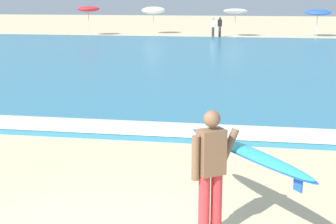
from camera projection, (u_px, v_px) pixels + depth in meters
sea at (216, 61)px, 24.42m from camera, size 120.00×28.00×0.14m
surf_foam at (171, 129)px, 11.54m from camera, size 120.00×1.25×0.01m
surfer_with_board at (229, 160)px, 6.58m from camera, size 1.90×2.47×1.73m
beach_umbrella_0 at (88, 9)px, 40.89m from camera, size 1.84×1.85×2.39m
beach_umbrella_1 at (153, 10)px, 42.66m from camera, size 2.02×2.05×2.36m
beach_umbrella_2 at (236, 11)px, 39.62m from camera, size 1.93×1.95×2.26m
beach_umbrella_3 at (318, 12)px, 39.49m from camera, size 2.06×2.09×2.22m
beachgoer_near_row_left at (220, 26)px, 39.40m from camera, size 0.32×0.20×1.58m
beachgoer_near_row_mid at (213, 27)px, 38.41m from camera, size 0.32×0.20×1.58m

